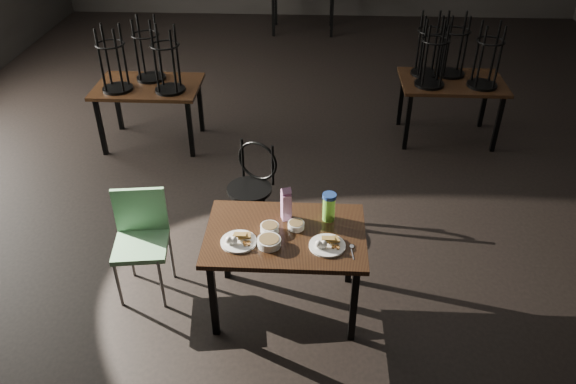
# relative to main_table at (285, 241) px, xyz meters

# --- Properties ---
(main_table) EXTENTS (1.20, 0.80, 0.75)m
(main_table) POSITION_rel_main_table_xyz_m (0.00, 0.00, 0.00)
(main_table) COLOR black
(main_table) RESTS_ON ground
(plate_left) EXTENTS (0.27, 0.27, 0.09)m
(plate_left) POSITION_rel_main_table_xyz_m (-0.34, -0.13, 0.10)
(plate_left) COLOR white
(plate_left) RESTS_ON main_table
(plate_right) EXTENTS (0.27, 0.27, 0.09)m
(plate_right) POSITION_rel_main_table_xyz_m (0.31, -0.14, 0.10)
(plate_right) COLOR white
(plate_right) RESTS_ON main_table
(bowl_near) EXTENTS (0.14, 0.14, 0.05)m
(bowl_near) POSITION_rel_main_table_xyz_m (-0.12, 0.02, 0.11)
(bowl_near) COLOR white
(bowl_near) RESTS_ON main_table
(bowl_far) EXTENTS (0.12, 0.12, 0.05)m
(bowl_far) POSITION_rel_main_table_xyz_m (0.08, 0.07, 0.11)
(bowl_far) COLOR white
(bowl_far) RESTS_ON main_table
(bowl_big) EXTENTS (0.17, 0.17, 0.06)m
(bowl_big) POSITION_rel_main_table_xyz_m (-0.11, -0.15, 0.11)
(bowl_big) COLOR white
(bowl_big) RESTS_ON main_table
(juice_carton) EXTENTS (0.09, 0.09, 0.28)m
(juice_carton) POSITION_rel_main_table_xyz_m (-0.00, 0.18, 0.21)
(juice_carton) COLOR #82176C
(juice_carton) RESTS_ON main_table
(water_bottle) EXTENTS (0.11, 0.11, 0.23)m
(water_bottle) POSITION_rel_main_table_xyz_m (0.32, 0.19, 0.20)
(water_bottle) COLOR #82E443
(water_bottle) RESTS_ON main_table
(spoon) EXTENTS (0.04, 0.17, 0.01)m
(spoon) POSITION_rel_main_table_xyz_m (0.49, -0.15, 0.08)
(spoon) COLOR silver
(spoon) RESTS_ON main_table
(bentwood_chair) EXTENTS (0.47, 0.46, 0.88)m
(bentwood_chair) POSITION_rel_main_table_xyz_m (-0.36, 1.05, -0.15)
(bentwood_chair) COLOR black
(bentwood_chair) RESTS_ON ground
(school_chair) EXTENTS (0.47, 0.47, 0.91)m
(school_chair) POSITION_rel_main_table_xyz_m (-1.17, 0.18, -0.13)
(school_chair) COLOR #6FAC79
(school_chair) RESTS_ON ground
(bg_table_left) EXTENTS (1.20, 0.80, 1.48)m
(bg_table_left) POSITION_rel_main_table_xyz_m (-1.74, 2.66, 0.11)
(bg_table_left) COLOR black
(bg_table_left) RESTS_ON ground
(bg_table_right) EXTENTS (1.20, 0.80, 1.48)m
(bg_table_right) POSITION_rel_main_table_xyz_m (1.78, 2.99, 0.13)
(bg_table_right) COLOR black
(bg_table_right) RESTS_ON ground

